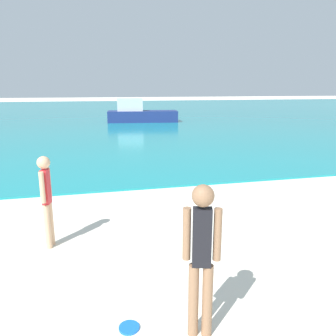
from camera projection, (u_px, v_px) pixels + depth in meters
The scene contains 5 objects.
water at pixel (103, 112), 37.32m from camera, with size 160.00×60.00×0.06m, color teal.
person_standing at pixel (202, 254), 3.46m from camera, with size 0.39×0.23×1.74m.
frisbee at pixel (129, 328), 3.78m from camera, with size 0.24×0.24×0.03m, color blue.
person_distant at pixel (47, 196), 5.53m from camera, with size 0.21×0.36×1.60m.
boat_near at pixel (140, 114), 25.77m from camera, with size 5.54×2.39×1.82m.
Camera 1 is at (-1.73, 4.57, 2.68)m, focal length 35.34 mm.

